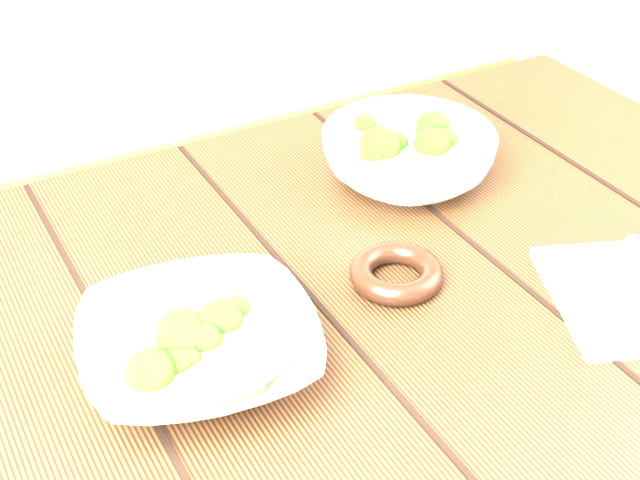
# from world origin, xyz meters

# --- Properties ---
(table) EXTENTS (1.20, 0.80, 0.75)m
(table) POSITION_xyz_m (0.00, 0.00, 0.63)
(table) COLOR #311E0E
(table) RESTS_ON ground
(soup_bowl_front) EXTENTS (0.25, 0.25, 0.06)m
(soup_bowl_front) POSITION_xyz_m (-0.16, -0.01, 0.78)
(soup_bowl_front) COLOR silver
(soup_bowl_front) RESTS_ON table
(soup_bowl_back) EXTENTS (0.23, 0.23, 0.08)m
(soup_bowl_back) POSITION_xyz_m (0.19, 0.18, 0.79)
(soup_bowl_back) COLOR silver
(soup_bowl_back) RESTS_ON table
(trivet) EXTENTS (0.12, 0.12, 0.02)m
(trivet) POSITION_xyz_m (0.07, 0.02, 0.76)
(trivet) COLOR black
(trivet) RESTS_ON table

